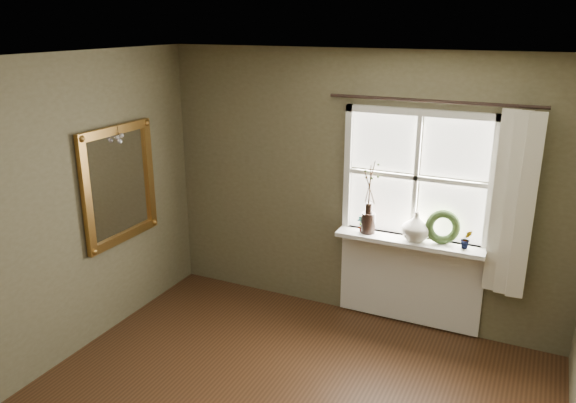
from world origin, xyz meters
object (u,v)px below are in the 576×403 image
at_px(wreath, 442,230).
at_px(dark_jug, 368,223).
at_px(cream_vase, 416,226).
at_px(gilt_mirror, 119,184).

bearing_deg(wreath, dark_jug, 163.81).
distance_m(dark_jug, wreath, 0.68).
bearing_deg(wreath, cream_vase, 170.30).
relative_size(dark_jug, cream_vase, 0.72).
distance_m(cream_vase, gilt_mirror, 2.76).
relative_size(dark_jug, gilt_mirror, 0.18).
bearing_deg(dark_jug, gilt_mirror, -155.76).
bearing_deg(cream_vase, dark_jug, 180.00).
bearing_deg(cream_vase, gilt_mirror, -159.62).
height_order(wreath, gilt_mirror, gilt_mirror).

